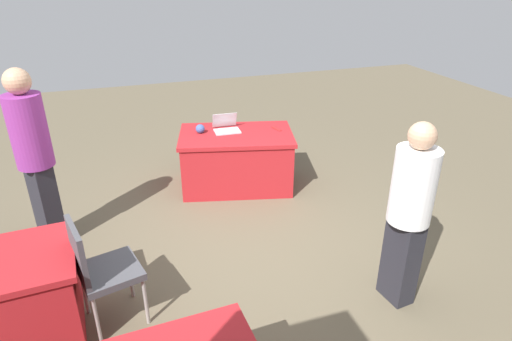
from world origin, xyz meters
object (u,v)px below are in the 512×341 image
(table_foreground, at_px, (237,160))
(person_attendee_standing, at_px, (410,208))
(laptop_silver, at_px, (226,128))
(person_attendee_browsing, at_px, (34,152))
(chair_tucked_right, at_px, (99,267))
(yarn_ball, at_px, (200,129))
(scissors_red, at_px, (276,129))

(table_foreground, distance_m, person_attendee_standing, 2.65)
(laptop_silver, bearing_deg, person_attendee_browsing, 23.11)
(table_foreground, relative_size, person_attendee_standing, 0.98)
(chair_tucked_right, bearing_deg, laptop_silver, 129.16)
(person_attendee_browsing, distance_m, yarn_ball, 1.96)
(person_attendee_browsing, height_order, laptop_silver, person_attendee_browsing)
(person_attendee_standing, xyz_separation_m, yarn_ball, (1.13, -2.65, -0.12))
(person_attendee_standing, distance_m, laptop_silver, 2.75)
(table_foreground, bearing_deg, chair_tucked_right, 50.12)
(table_foreground, height_order, person_attendee_browsing, person_attendee_browsing)
(person_attendee_standing, bearing_deg, scissors_red, 177.34)
(person_attendee_standing, bearing_deg, table_foreground, -170.78)
(table_foreground, distance_m, yarn_ball, 0.61)
(table_foreground, height_order, laptop_silver, laptop_silver)
(yarn_ball, height_order, scissors_red, yarn_ball)
(person_attendee_browsing, distance_m, scissors_red, 2.81)
(person_attendee_browsing, distance_m, laptop_silver, 2.26)
(chair_tucked_right, bearing_deg, yarn_ball, 135.57)
(person_attendee_browsing, relative_size, scissors_red, 10.15)
(table_foreground, bearing_deg, yarn_ball, -20.62)
(table_foreground, distance_m, scissors_red, 0.65)
(chair_tucked_right, height_order, person_attendee_browsing, person_attendee_browsing)
(table_foreground, bearing_deg, person_attendee_browsing, 16.38)
(yarn_ball, bearing_deg, chair_tucked_right, 59.89)
(table_foreground, relative_size, chair_tucked_right, 1.66)
(yarn_ball, distance_m, scissors_red, 0.97)
(laptop_silver, bearing_deg, yarn_ball, -0.60)
(table_foreground, xyz_separation_m, person_attendee_browsing, (2.19, 0.64, 0.67))
(chair_tucked_right, distance_m, scissors_red, 2.98)
(chair_tucked_right, xyz_separation_m, person_attendee_standing, (-2.39, 0.49, 0.35))
(table_foreground, distance_m, chair_tucked_right, 2.62)
(chair_tucked_right, relative_size, laptop_silver, 2.89)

